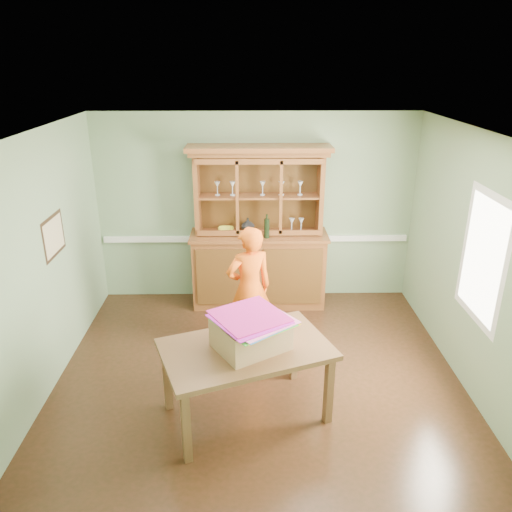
{
  "coord_description": "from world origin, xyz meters",
  "views": [
    {
      "loc": [
        -0.1,
        -4.87,
        3.37
      ],
      "look_at": [
        -0.02,
        0.4,
        1.26
      ],
      "focal_mm": 35.0,
      "sensor_mm": 36.0,
      "label": 1
    }
  ],
  "objects_px": {
    "cardboard_box": "(251,334)",
    "person": "(249,289)",
    "dining_table": "(246,355)",
    "china_hutch": "(259,251)"
  },
  "relations": [
    {
      "from": "cardboard_box",
      "to": "person",
      "type": "distance_m",
      "value": 1.31
    },
    {
      "from": "dining_table",
      "to": "cardboard_box",
      "type": "height_order",
      "value": "cardboard_box"
    },
    {
      "from": "china_hutch",
      "to": "cardboard_box",
      "type": "height_order",
      "value": "china_hutch"
    },
    {
      "from": "china_hutch",
      "to": "cardboard_box",
      "type": "xyz_separation_m",
      "value": [
        -0.13,
        -2.51,
        0.14
      ]
    },
    {
      "from": "dining_table",
      "to": "china_hutch",
      "type": "bearing_deg",
      "value": 65.39
    },
    {
      "from": "dining_table",
      "to": "cardboard_box",
      "type": "relative_size",
      "value": 2.88
    },
    {
      "from": "dining_table",
      "to": "person",
      "type": "bearing_deg",
      "value": 67.78
    },
    {
      "from": "dining_table",
      "to": "cardboard_box",
      "type": "xyz_separation_m",
      "value": [
        0.05,
        -0.0,
        0.24
      ]
    },
    {
      "from": "china_hutch",
      "to": "person",
      "type": "xyz_separation_m",
      "value": [
        -0.14,
        -1.21,
        -0.01
      ]
    },
    {
      "from": "cardboard_box",
      "to": "china_hutch",
      "type": "bearing_deg",
      "value": 87.1
    }
  ]
}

